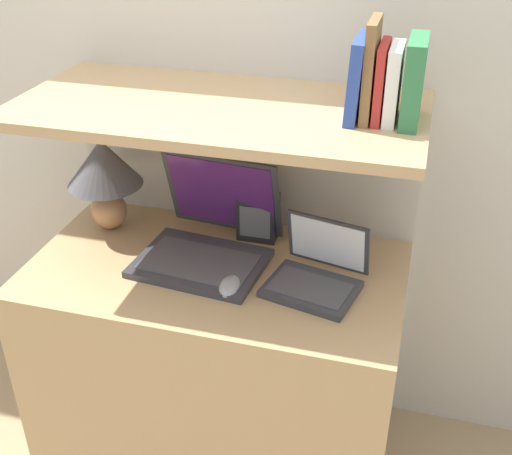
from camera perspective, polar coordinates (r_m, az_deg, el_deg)
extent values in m
cube|color=beige|center=(1.98, -0.64, 13.28)|extent=(6.00, 0.05, 2.40)
cube|color=tan|center=(2.09, -3.31, -12.10)|extent=(1.09, 0.60, 0.74)
cube|color=beige|center=(2.20, -0.87, -2.42)|extent=(1.09, 0.04, 1.18)
cube|color=tan|center=(1.72, -3.38, 10.44)|extent=(1.09, 0.54, 0.03)
ellipsoid|color=#B27A4C|center=(2.09, -12.92, 1.50)|extent=(0.11, 0.11, 0.12)
cylinder|color=tan|center=(2.05, -13.16, 3.38)|extent=(0.02, 0.02, 0.03)
cone|color=#4C4C51|center=(2.01, -13.45, 5.66)|extent=(0.23, 0.23, 0.15)
cube|color=#333338|center=(1.87, -4.96, -3.17)|extent=(0.39, 0.30, 0.02)
cube|color=#47474C|center=(1.86, -5.12, -3.04)|extent=(0.34, 0.22, 0.00)
cube|color=#333338|center=(1.94, -2.95, 3.04)|extent=(0.37, 0.11, 0.27)
cube|color=#4C1E60|center=(1.93, -3.01, 3.01)|extent=(0.33, 0.10, 0.24)
cube|color=#333338|center=(1.76, 4.90, -5.47)|extent=(0.27, 0.23, 0.02)
cube|color=#47474C|center=(1.75, 4.83, -5.29)|extent=(0.23, 0.17, 0.00)
cube|color=#333338|center=(1.80, 6.42, -1.31)|extent=(0.24, 0.09, 0.16)
cube|color=white|center=(1.79, 6.36, -1.36)|extent=(0.22, 0.08, 0.14)
ellipsoid|color=#99999E|center=(1.76, -2.34, -5.27)|extent=(0.07, 0.10, 0.03)
cube|color=black|center=(1.97, 0.21, 1.00)|extent=(0.12, 0.08, 0.14)
cube|color=#59595B|center=(1.94, -0.10, 0.43)|extent=(0.10, 0.00, 0.10)
cube|color=#2D7042|center=(1.60, 13.87, 12.50)|extent=(0.04, 0.17, 0.20)
cube|color=silver|center=(1.60, 12.14, 12.37)|extent=(0.03, 0.14, 0.18)
cube|color=#A82823|center=(1.60, 11.06, 12.58)|extent=(0.02, 0.14, 0.19)
cube|color=brown|center=(1.60, 10.16, 13.59)|extent=(0.02, 0.15, 0.24)
cube|color=#284293|center=(1.61, 9.02, 12.99)|extent=(0.04, 0.17, 0.20)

